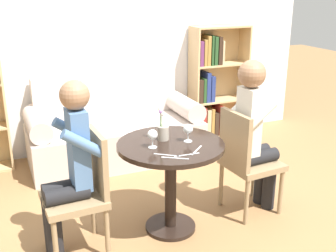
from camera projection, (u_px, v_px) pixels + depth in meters
ground_plane at (170, 228)px, 3.37m from camera, size 16.00×16.00×0.00m
back_wall at (100, 32)px, 4.65m from camera, size 5.20×0.05×2.70m
round_table at (171, 165)px, 3.19m from camera, size 0.81×0.81×0.73m
couch at (115, 132)px, 4.61m from camera, size 1.83×0.80×0.92m
bookshelf_right at (211, 86)px, 5.23m from camera, size 0.72×0.28×1.38m
chair_left at (83, 188)px, 2.95m from camera, size 0.44×0.44×0.90m
chair_right at (245, 158)px, 3.46m from camera, size 0.45×0.45×0.90m
person_left at (69, 168)px, 2.86m from camera, size 0.43×0.35×1.27m
person_right at (255, 132)px, 3.43m from camera, size 0.43×0.36×1.30m
wine_glass_left at (153, 135)px, 3.03m from camera, size 0.07×0.07×0.14m
wine_glass_right at (188, 129)px, 3.14m from camera, size 0.07×0.07×0.14m
flower_vase at (163, 130)px, 3.18m from camera, size 0.09×0.09×0.26m
knife_left_setting at (197, 150)px, 3.00m from camera, size 0.15×0.14×0.00m
fork_left_setting at (175, 158)px, 2.87m from camera, size 0.16×0.11×0.00m
knife_right_setting at (187, 155)px, 2.92m from camera, size 0.19×0.02×0.00m
fork_right_setting at (167, 155)px, 2.92m from camera, size 0.16×0.13×0.00m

